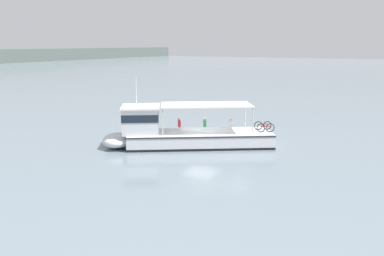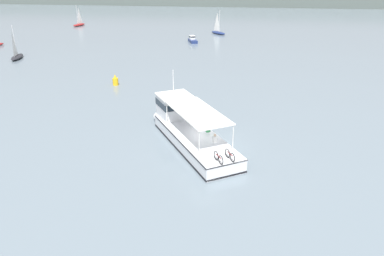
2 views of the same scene
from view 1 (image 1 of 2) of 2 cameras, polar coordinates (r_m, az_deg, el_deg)
ground_plane at (r=32.29m, az=1.23°, el=-1.99°), size 400.00×400.00×0.00m
ferry_main at (r=30.80m, az=-1.89°, el=-0.73°), size 9.54×12.33×5.32m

